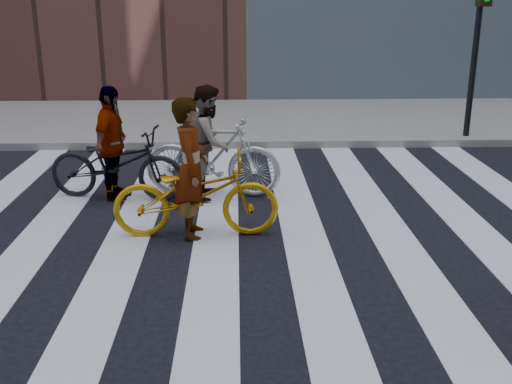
{
  "coord_description": "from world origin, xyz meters",
  "views": [
    {
      "loc": [
        -0.28,
        -6.43,
        2.86
      ],
      "look_at": [
        -0.06,
        0.3,
        0.65
      ],
      "focal_mm": 42.0,
      "sensor_mm": 36.0,
      "label": 1
    }
  ],
  "objects_px": {
    "rider_left": "(191,169)",
    "traffic_signal": "(479,28)",
    "rider_mid": "(209,142)",
    "bike_yellow_left": "(196,195)",
    "bike_dark_rear": "(116,164)",
    "rider_rear": "(111,144)",
    "bike_silver_mid": "(213,156)"
  },
  "relations": [
    {
      "from": "rider_left",
      "to": "traffic_signal",
      "type": "bearing_deg",
      "value": -49.07
    },
    {
      "from": "traffic_signal",
      "to": "rider_mid",
      "type": "bearing_deg",
      "value": -148.05
    },
    {
      "from": "traffic_signal",
      "to": "bike_yellow_left",
      "type": "bearing_deg",
      "value": -137.56
    },
    {
      "from": "traffic_signal",
      "to": "bike_dark_rear",
      "type": "xyz_separation_m",
      "value": [
        -6.44,
        -3.27,
        -1.75
      ]
    },
    {
      "from": "bike_yellow_left",
      "to": "rider_rear",
      "type": "distance_m",
      "value": 1.99
    },
    {
      "from": "bike_silver_mid",
      "to": "rider_mid",
      "type": "height_order",
      "value": "rider_mid"
    },
    {
      "from": "rider_left",
      "to": "rider_rear",
      "type": "relative_size",
      "value": 1.04
    },
    {
      "from": "bike_silver_mid",
      "to": "rider_mid",
      "type": "relative_size",
      "value": 1.22
    },
    {
      "from": "traffic_signal",
      "to": "bike_silver_mid",
      "type": "xyz_separation_m",
      "value": [
        -5.04,
        -3.18,
        -1.67
      ]
    },
    {
      "from": "bike_dark_rear",
      "to": "rider_left",
      "type": "xyz_separation_m",
      "value": [
        1.2,
        -1.48,
        0.34
      ]
    },
    {
      "from": "bike_silver_mid",
      "to": "rider_left",
      "type": "relative_size",
      "value": 1.16
    },
    {
      "from": "bike_dark_rear",
      "to": "rider_rear",
      "type": "height_order",
      "value": "rider_rear"
    },
    {
      "from": "bike_dark_rear",
      "to": "rider_rear",
      "type": "bearing_deg",
      "value": 100.15
    },
    {
      "from": "bike_dark_rear",
      "to": "rider_mid",
      "type": "xyz_separation_m",
      "value": [
        1.35,
        0.1,
        0.3
      ]
    },
    {
      "from": "rider_mid",
      "to": "rider_rear",
      "type": "distance_m",
      "value": 1.4
    },
    {
      "from": "bike_dark_rear",
      "to": "bike_silver_mid",
      "type": "bearing_deg",
      "value": -75.91
    },
    {
      "from": "bike_silver_mid",
      "to": "rider_mid",
      "type": "xyz_separation_m",
      "value": [
        -0.05,
        0.0,
        0.22
      ]
    },
    {
      "from": "bike_yellow_left",
      "to": "rider_left",
      "type": "distance_m",
      "value": 0.34
    },
    {
      "from": "rider_left",
      "to": "rider_mid",
      "type": "xyz_separation_m",
      "value": [
        0.15,
        1.57,
        -0.04
      ]
    },
    {
      "from": "traffic_signal",
      "to": "bike_silver_mid",
      "type": "height_order",
      "value": "traffic_signal"
    },
    {
      "from": "traffic_signal",
      "to": "rider_rear",
      "type": "distance_m",
      "value": 7.42
    },
    {
      "from": "traffic_signal",
      "to": "bike_dark_rear",
      "type": "bearing_deg",
      "value": -153.07
    },
    {
      "from": "bike_dark_rear",
      "to": "rider_left",
      "type": "height_order",
      "value": "rider_left"
    },
    {
      "from": "rider_left",
      "to": "bike_yellow_left",
      "type": "bearing_deg",
      "value": -91.24
    },
    {
      "from": "traffic_signal",
      "to": "rider_rear",
      "type": "height_order",
      "value": "traffic_signal"
    },
    {
      "from": "rider_left",
      "to": "rider_mid",
      "type": "height_order",
      "value": "rider_left"
    },
    {
      "from": "traffic_signal",
      "to": "bike_silver_mid",
      "type": "distance_m",
      "value": 6.19
    },
    {
      "from": "bike_yellow_left",
      "to": "rider_rear",
      "type": "bearing_deg",
      "value": 40.06
    },
    {
      "from": "rider_left",
      "to": "rider_rear",
      "type": "height_order",
      "value": "rider_left"
    },
    {
      "from": "bike_yellow_left",
      "to": "rider_mid",
      "type": "relative_size",
      "value": 1.22
    },
    {
      "from": "bike_dark_rear",
      "to": "rider_left",
      "type": "relative_size",
      "value": 1.17
    },
    {
      "from": "bike_yellow_left",
      "to": "rider_left",
      "type": "xyz_separation_m",
      "value": [
        -0.05,
        0.0,
        0.34
      ]
    }
  ]
}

